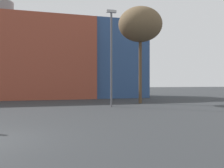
% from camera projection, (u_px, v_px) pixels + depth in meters
% --- Properties ---
extents(bare_tree_0, '(4.06, 4.06, 8.94)m').
position_uv_depth(bare_tree_0, '(140.00, 25.00, 25.70)').
color(bare_tree_0, brown).
rests_on(bare_tree_0, ground_plane).
extents(street_lamp, '(0.80, 0.24, 7.64)m').
position_uv_depth(street_lamp, '(111.00, 52.00, 21.89)').
color(street_lamp, '#59595E').
rests_on(street_lamp, ground_plane).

